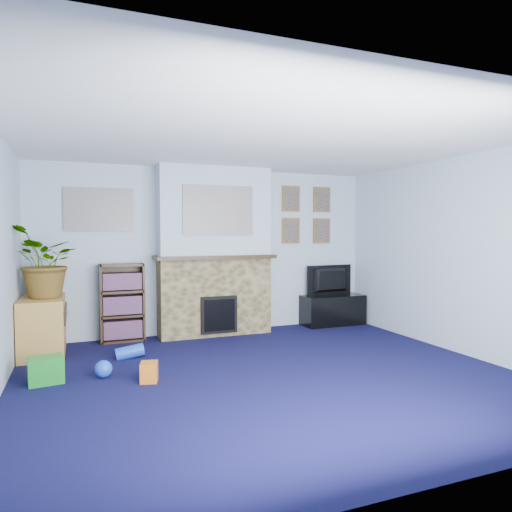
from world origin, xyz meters
name	(u,v)px	position (x,y,z in m)	size (l,w,h in m)	color
floor	(270,375)	(0.00, 0.00, 0.00)	(5.00, 4.50, 0.01)	#0E0E35
ceiling	(270,140)	(0.00, 0.00, 2.40)	(5.00, 4.50, 0.01)	white
wall_back	(211,251)	(0.00, 2.25, 1.20)	(5.00, 0.04, 2.40)	#ABBDCF
wall_front	(428,282)	(0.00, -2.25, 1.20)	(5.00, 0.04, 2.40)	#ABBDCF
wall_right	(459,255)	(2.50, 0.00, 1.20)	(0.04, 4.50, 2.40)	#ABBDCF
chimney_breast	(214,253)	(0.00, 2.05, 1.18)	(1.72, 0.50, 2.40)	brown
collage_main	(218,210)	(0.00, 1.84, 1.78)	(1.00, 0.03, 0.68)	gray
collage_left	(99,210)	(-1.55, 2.23, 1.78)	(0.90, 0.03, 0.58)	gray
portrait_tl	(291,199)	(1.30, 2.23, 2.00)	(0.30, 0.03, 0.40)	brown
portrait_tr	(322,200)	(1.85, 2.23, 2.00)	(0.30, 0.03, 0.40)	brown
portrait_bl	(291,231)	(1.30, 2.23, 1.50)	(0.30, 0.03, 0.40)	brown
portrait_br	(322,231)	(1.85, 2.23, 1.50)	(0.30, 0.03, 0.40)	brown
tv_stand	(333,311)	(1.95, 2.03, 0.22)	(1.00, 0.42, 0.47)	black
television	(332,280)	(1.95, 2.05, 0.71)	(0.82, 0.11, 0.47)	black
bookshelf	(122,304)	(-1.28, 2.11, 0.50)	(0.58, 0.28, 1.05)	#322212
sideboard	(43,326)	(-2.24, 1.75, 0.35)	(0.49, 0.89, 0.69)	#BD8A3C
potted_plant	(45,261)	(-2.19, 1.70, 1.13)	(0.79, 0.68, 0.88)	#26661E
mantel_clock	(217,250)	(0.02, 2.00, 1.22)	(0.10, 0.06, 0.13)	gold
mantel_candle	(232,249)	(0.25, 2.00, 1.23)	(0.05, 0.05, 0.15)	#B2BFC6
mantel_teddy	(179,251)	(-0.52, 2.00, 1.22)	(0.14, 0.14, 0.14)	gray
mantel_can	(263,250)	(0.73, 2.00, 1.21)	(0.06, 0.06, 0.12)	orange
green_crate	(46,369)	(-2.14, 0.59, 0.14)	(0.32, 0.26, 0.26)	#198C26
toy_ball	(103,369)	(-1.61, 0.55, 0.09)	(0.18, 0.18, 0.18)	blue
toy_block	(149,371)	(-1.19, 0.25, 0.11)	(0.16, 0.16, 0.20)	orange
toy_tube	(130,352)	(-1.28, 1.20, 0.07)	(0.15, 0.15, 0.32)	blue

